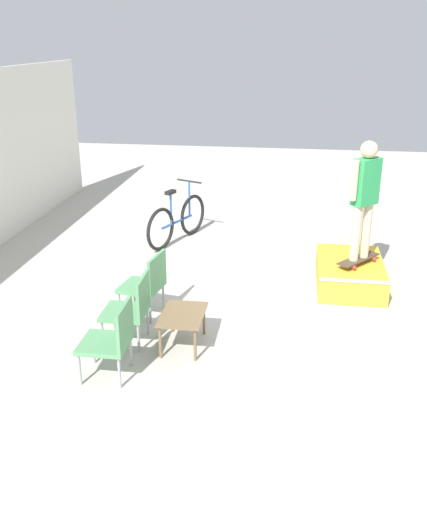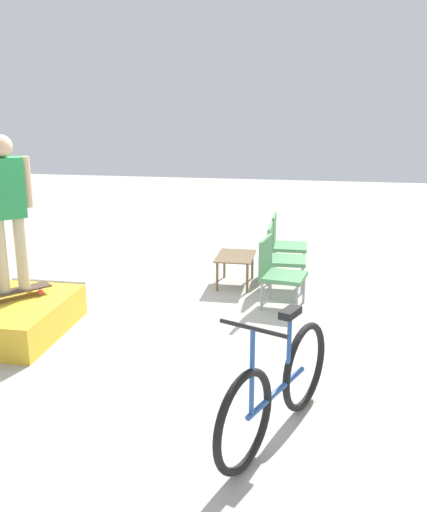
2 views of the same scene
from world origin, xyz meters
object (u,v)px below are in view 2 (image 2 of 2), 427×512
Objects in this scene: bicycle at (277,389)px; person_skater at (6,201)px; skate_ramp_box at (21,318)px; skateboard_on_ramp at (15,291)px; patio_chair_right at (277,269)px; patio_chair_left at (283,241)px; patio_chair_center at (280,254)px; coffee_table at (235,260)px.

person_skater is at bearing -94.71° from bicycle.
skateboard_on_ramp is at bearing -136.60° from skate_ramp_box.
person_skater is 3.28m from patio_chair_right.
patio_chair_center is (0.76, 0.00, 0.00)m from patio_chair_left.
patio_chair_center is (0.00, 0.62, 0.11)m from coffee_table.
patio_chair_right is at bearing 160.50° from person_skater.
coffee_table is 0.83× the size of patio_chair_right.
person_skater reaches higher than bicycle.
coffee_table is 3.74m from bicycle.
person_skater reaches higher than coffee_table.
bicycle is (4.40, 0.20, -0.08)m from patio_chair_left.
bicycle reaches higher than patio_chair_left.
patio_chair_left is at bearing 174.34° from skateboard_on_ramp.
coffee_table is (-2.13, 2.12, 0.18)m from skate_ramp_box.
skate_ramp_box is 1.71× the size of patio_chair_center.
skate_ramp_box is 3.32m from bicycle.
person_skater is 4.10m from patio_chair_left.
person_skater is (-0.10, -0.10, 1.29)m from skate_ramp_box.
person_skater reaches higher than skate_ramp_box.
coffee_table reaches higher than skate_ramp_box.
skateboard_on_ramp is at bearing 46.00° from person_skater.
coffee_table is 0.83× the size of patio_chair_center.
skateboard_on_ramp is at bearing -94.71° from bicycle.
person_skater reaches higher than patio_chair_right.
patio_chair_center is at bearing 179.72° from patio_chair_left.
person_skater is at bearing 125.00° from patio_chair_center.
bicycle is at bearing 101.90° from skateboard_on_ramp.
person_skater is 1.04× the size of bicycle.
skate_ramp_box is at bearing -44.86° from coffee_table.
patio_chair_right reaches higher than skateboard_on_ramp.
patio_chair_center is at bearing 89.91° from coffee_table.
bicycle is (1.62, 3.04, -1.08)m from person_skater.
skateboard_on_ramp is 3.01m from coffee_table.
skate_ramp_box is 3.99m from patio_chair_left.
patio_chair_right is 2.92m from bicycle.
patio_chair_center is at bearing 165.47° from skateboard_on_ramp.
patio_chair_center is at bearing 127.85° from skate_ramp_box.
bicycle reaches higher than coffee_table.
patio_chair_right is (-1.40, 2.75, 0.29)m from skate_ramp_box.
patio_chair_right is at bearing 116.93° from skate_ramp_box.
bicycle reaches higher than patio_chair_center.
bicycle is (1.52, 2.95, 0.21)m from skate_ramp_box.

